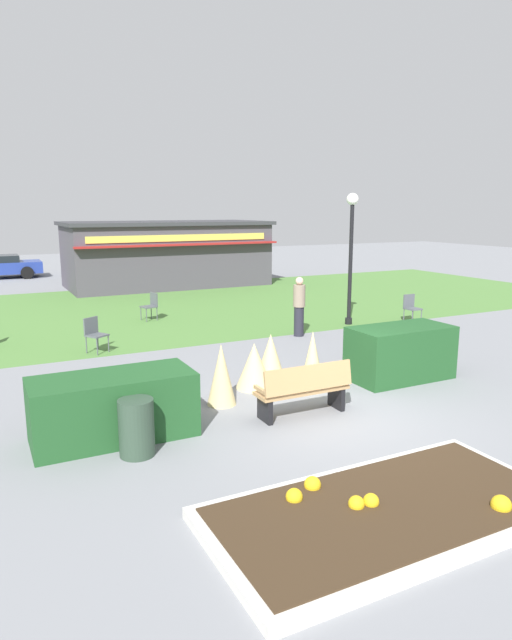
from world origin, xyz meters
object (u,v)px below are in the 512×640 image
food_kiosk (167,253)px  parked_car_east_slot (194,258)px  cafe_chair_west (151,304)px  parked_car_center_slot (102,262)px  lamppost_mid (351,243)px  cafe_chair_center (94,332)px  park_bench (304,389)px  trash_bin (137,428)px  cafe_chair_north (411,306)px  person_strolling (299,306)px

food_kiosk → parked_car_east_slot: size_ratio=2.21×
cafe_chair_west → parked_car_center_slot: bearing=84.4°
lamppost_mid → cafe_chair_west: (-5.35, 3.45, -2.02)m
cafe_chair_center → parked_car_center_slot: (3.88, 17.89, 0.12)m
park_bench → parked_car_center_slot: (1.48, 24.02, 0.16)m
cafe_chair_center → food_kiosk: bearing=63.8°
trash_bin → lamppost_mid: bearing=36.9°
cafe_chair_west → cafe_chair_north: 8.37m
lamppost_mid → trash_bin: (-8.43, -6.33, -2.12)m
person_strolling → parked_car_east_slot: bearing=-130.1°
trash_bin → cafe_chair_north: size_ratio=0.96×
person_strolling → parked_car_east_slot: size_ratio=0.40×
cafe_chair_center → parked_car_center_slot: 18.31m
trash_bin → person_strolling: person_strolling is taller
lamppost_mid → cafe_chair_north: lamppost_mid is taller
lamppost_mid → cafe_chair_north: (1.95, -0.65, -2.02)m
park_bench → trash_bin: bearing=-175.4°
trash_bin → parked_car_east_slot: size_ratio=0.20×
parked_car_center_slot → trash_bin: bearing=-100.5°
food_kiosk → cafe_chair_north: 12.75m
park_bench → trash_bin: (-3.02, -0.25, -0.05)m
cafe_chair_center → parked_car_center_slot: bearing=77.8°
cafe_chair_west → lamppost_mid: bearing=-32.8°
person_strolling → cafe_chair_west: bearing=-81.8°
trash_bin → cafe_chair_north: (10.38, 5.68, 0.10)m
cafe_chair_north → person_strolling: size_ratio=0.53×
cafe_chair_north → person_strolling: (-4.21, -0.06, 0.33)m
cafe_chair_north → parked_car_center_slot: 19.49m
park_bench → parked_car_center_slot: bearing=86.5°
cafe_chair_west → food_kiosk: bearing=68.6°
park_bench → food_kiosk: food_kiosk is taller
trash_bin → person_strolling: bearing=42.3°
food_kiosk → person_strolling: (-0.01, -12.05, -0.65)m
cafe_chair_west → parked_car_center_slot: parked_car_center_slot is taller
cafe_chair_west → person_strolling: size_ratio=0.53×
cafe_chair_west → cafe_chair_center: bearing=-125.9°
park_bench → food_kiosk: bearing=79.7°
lamppost_mid → cafe_chair_west: size_ratio=4.53×
parked_car_east_slot → park_bench: bearing=-106.3°
lamppost_mid → parked_car_east_slot: bearing=84.9°
park_bench → trash_bin: size_ratio=2.00×
cafe_chair_center → trash_bin: bearing=-95.6°
person_strolling → park_bench: bearing=31.1°
park_bench → parked_car_east_slot: (7.00, 24.02, 0.16)m
cafe_chair_center → parked_car_east_slot: bearing=62.3°
person_strolling → parked_car_center_slot: bearing=-113.3°
cafe_chair_center → person_strolling: 5.61m
cafe_chair_west → cafe_chair_center: size_ratio=1.00×
cafe_chair_west → person_strolling: 5.19m
cafe_chair_center → parked_car_east_slot: size_ratio=0.21×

